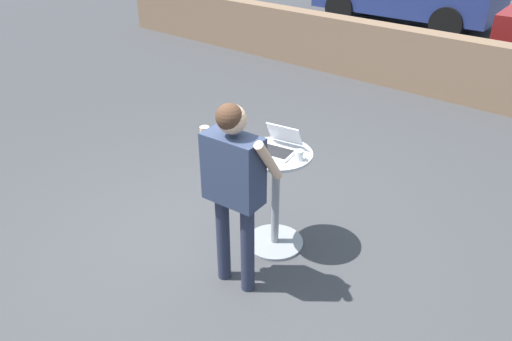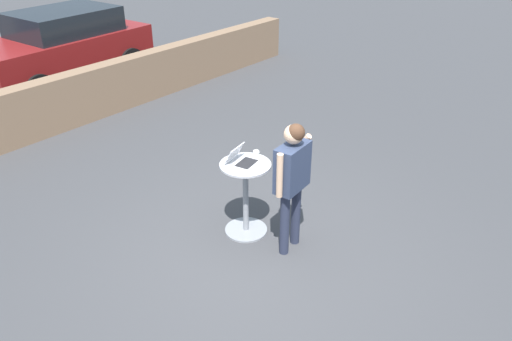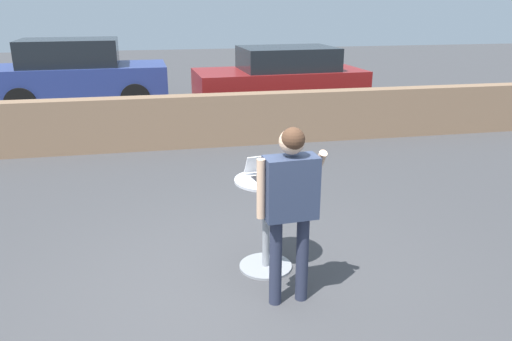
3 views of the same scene
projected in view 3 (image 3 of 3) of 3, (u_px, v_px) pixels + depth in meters
The scene contains 8 objects.
ground_plane at pixel (235, 298), 4.52m from camera, with size 50.00×50.00×0.00m, color #3D3D3F.
pavement_kerb at pixel (190, 121), 9.10m from camera, with size 14.03×0.35×0.95m.
cafe_table at pixel (266, 220), 4.88m from camera, with size 0.61×0.61×0.95m.
laptop at pixel (264, 173), 4.76m from camera, with size 0.35×0.38×0.20m.
coffee_mug at pixel (288, 173), 4.78m from camera, with size 0.10×0.07×0.08m.
standing_person at pixel (290, 195), 4.16m from camera, with size 0.59×0.38×1.61m.
parked_car_near_street at pixel (78, 74), 12.23m from camera, with size 4.15×1.99×1.70m.
parked_car_further_down at pixel (281, 81), 11.45m from camera, with size 3.89×2.02×1.58m.
Camera 3 is at (-0.59, -3.86, 2.55)m, focal length 35.00 mm.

